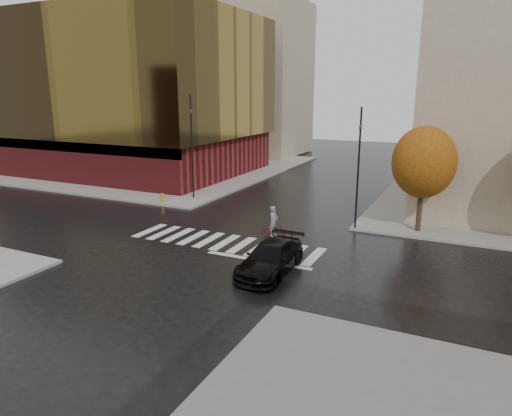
# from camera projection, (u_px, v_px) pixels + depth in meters

# --- Properties ---
(ground) EXTENTS (120.00, 120.00, 0.00)m
(ground) POSITION_uv_depth(u_px,v_px,m) (221.00, 245.00, 26.40)
(ground) COLOR black
(ground) RESTS_ON ground
(sidewalk_nw) EXTENTS (30.00, 30.00, 0.15)m
(sidewalk_nw) POSITION_uv_depth(u_px,v_px,m) (154.00, 166.00, 53.50)
(sidewalk_nw) COLOR gray
(sidewalk_nw) RESTS_ON ground
(crosswalk) EXTENTS (12.00, 3.00, 0.01)m
(crosswalk) POSITION_uv_depth(u_px,v_px,m) (225.00, 242.00, 26.83)
(crosswalk) COLOR silver
(crosswalk) RESTS_ON ground
(office_glass) EXTENTS (27.00, 19.00, 16.00)m
(office_glass) POSITION_uv_depth(u_px,v_px,m) (125.00, 95.00, 49.24)
(office_glass) COLOR maroon
(office_glass) RESTS_ON sidewalk_nw
(building_nw_far) EXTENTS (14.00, 12.00, 20.00)m
(building_nw_far) POSITION_uv_depth(u_px,v_px,m) (252.00, 80.00, 62.89)
(building_nw_far) COLOR tan
(building_nw_far) RESTS_ON sidewalk_nw
(tree_ne_a) EXTENTS (3.80, 3.80, 6.50)m
(tree_ne_a) POSITION_uv_depth(u_px,v_px,m) (424.00, 162.00, 27.58)
(tree_ne_a) COLOR #2E2214
(tree_ne_a) RESTS_ON sidewalk_ne
(sedan) EXTENTS (2.18, 5.17, 1.49)m
(sedan) POSITION_uv_depth(u_px,v_px,m) (271.00, 258.00, 22.20)
(sedan) COLOR black
(sedan) RESTS_ON ground
(cyclist) EXTENTS (1.82, 0.86, 1.99)m
(cyclist) POSITION_uv_depth(u_px,v_px,m) (275.00, 227.00, 27.45)
(cyclist) COLOR maroon
(cyclist) RESTS_ON ground
(traffic_light_nw) EXTENTS (0.24, 0.21, 8.23)m
(traffic_light_nw) POSITION_uv_depth(u_px,v_px,m) (192.00, 139.00, 36.25)
(traffic_light_nw) COLOR black
(traffic_light_nw) RESTS_ON sidewalk_nw
(traffic_light_ne) EXTENTS (0.16, 0.20, 7.58)m
(traffic_light_ne) POSITION_uv_depth(u_px,v_px,m) (359.00, 160.00, 28.16)
(traffic_light_ne) COLOR black
(traffic_light_ne) RESTS_ON sidewalk_ne
(fire_hydrant) EXTENTS (0.27, 0.27, 0.76)m
(fire_hydrant) POSITION_uv_depth(u_px,v_px,m) (162.00, 197.00, 35.69)
(fire_hydrant) COLOR #BB900B
(fire_hydrant) RESTS_ON sidewalk_nw
(manhole) EXTENTS (0.72, 0.72, 0.01)m
(manhole) POSITION_uv_depth(u_px,v_px,m) (273.00, 258.00, 24.37)
(manhole) COLOR #413117
(manhole) RESTS_ON ground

